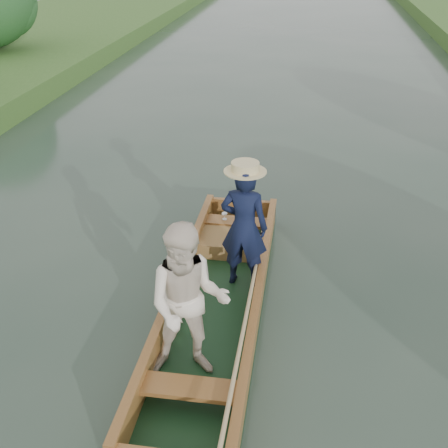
# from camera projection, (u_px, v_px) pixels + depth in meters

# --- Properties ---
(ground) EXTENTS (120.00, 120.00, 0.00)m
(ground) POSITION_uv_depth(u_px,v_px,m) (217.00, 313.00, 7.01)
(ground) COLOR #283D30
(ground) RESTS_ON ground
(trees_far) EXTENTS (21.99, 13.97, 4.32)m
(trees_far) POSITION_uv_depth(u_px,v_px,m) (123.00, 20.00, 12.21)
(trees_far) COLOR #47331E
(trees_far) RESTS_ON ground
(punt) EXTENTS (1.15, 5.08, 1.83)m
(punt) POSITION_uv_depth(u_px,v_px,m) (213.00, 281.00, 6.52)
(punt) COLOR black
(punt) RESTS_ON ground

